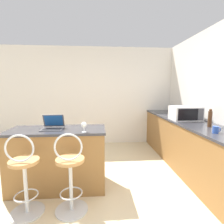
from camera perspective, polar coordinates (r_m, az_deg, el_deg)
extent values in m
plane|color=beige|center=(2.51, -6.17, -29.21)|extent=(20.00, 20.00, 0.00)
cube|color=silver|center=(4.77, -5.51, 5.11)|extent=(12.00, 0.06, 2.60)
cube|color=olive|center=(2.85, -17.11, -14.66)|extent=(1.38, 0.58, 0.88)
cube|color=#333338|center=(2.71, -17.48, -5.68)|extent=(1.41, 0.61, 0.03)
cube|color=olive|center=(3.70, 23.09, -9.71)|extent=(0.64, 3.23, 0.88)
cube|color=#333338|center=(3.60, 23.46, -2.75)|extent=(0.67, 3.26, 0.03)
cylinder|color=silver|center=(2.66, -25.87, -27.32)|extent=(0.40, 0.40, 0.02)
cylinder|color=silver|center=(2.50, -26.32, -21.25)|extent=(0.04, 0.04, 0.63)
torus|color=silver|center=(2.54, -26.18, -23.20)|extent=(0.28, 0.28, 0.02)
cylinder|color=#B7844C|center=(2.36, -26.79, -14.23)|extent=(0.34, 0.34, 0.04)
torus|color=silver|center=(2.22, -28.01, -10.47)|extent=(0.32, 0.02, 0.32)
cylinder|color=silver|center=(2.54, -13.01, -28.64)|extent=(0.40, 0.40, 0.02)
cylinder|color=silver|center=(2.36, -13.26, -22.36)|extent=(0.04, 0.04, 0.63)
torus|color=silver|center=(2.41, -13.18, -24.39)|extent=(0.28, 0.28, 0.02)
cylinder|color=#B7844C|center=(2.22, -13.52, -15.00)|extent=(0.34, 0.34, 0.04)
torus|color=silver|center=(2.07, -14.09, -11.09)|extent=(0.32, 0.02, 0.32)
cube|color=#47474C|center=(2.68, -19.00, -5.40)|extent=(0.30, 0.21, 0.01)
cube|color=black|center=(2.66, -19.09, -5.34)|extent=(0.26, 0.12, 0.00)
cube|color=#47474C|center=(2.77, -18.49, -2.70)|extent=(0.30, 0.08, 0.19)
cube|color=#19478C|center=(2.76, -18.52, -2.67)|extent=(0.27, 0.06, 0.16)
cube|color=silver|center=(3.59, 22.84, -0.34)|extent=(0.53, 0.37, 0.26)
cube|color=black|center=(3.40, 23.59, -0.79)|extent=(0.37, 0.01, 0.21)
cube|color=#4C4C51|center=(3.52, 26.99, -0.72)|extent=(0.11, 0.01, 0.21)
cylinder|color=#2D51AD|center=(2.71, 30.73, -5.00)|extent=(0.08, 0.08, 0.09)
torus|color=#2D51AD|center=(2.74, 31.58, -4.84)|extent=(0.01, 0.06, 0.06)
cylinder|color=silver|center=(2.43, -9.10, -6.45)|extent=(0.07, 0.07, 0.00)
cylinder|color=silver|center=(2.42, -9.11, -5.65)|extent=(0.01, 0.01, 0.07)
sphere|color=silver|center=(2.41, -9.15, -4.13)|extent=(0.08, 0.08, 0.08)
cylinder|color=#4C2D19|center=(3.10, 29.33, -2.04)|extent=(0.06, 0.06, 0.24)
sphere|color=#4C2D19|center=(3.08, 29.50, 0.53)|extent=(0.04, 0.04, 0.04)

